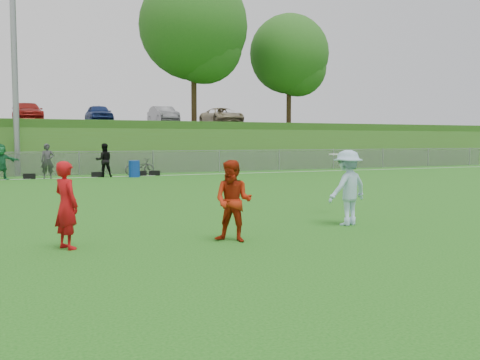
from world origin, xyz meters
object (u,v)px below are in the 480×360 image
recycling_bin (134,169)px  player_blue (348,188)px  player_red_center (233,201)px  bicycle (140,167)px  frisbee (335,154)px  player_red_left (66,205)px

recycling_bin → player_blue: bearing=-87.2°
player_red_center → player_blue: size_ratio=0.91×
bicycle → player_blue: bearing=167.9°
player_red_center → frisbee: size_ratio=5.14×
player_red_left → frisbee: size_ratio=5.17×
player_red_center → bicycle: size_ratio=0.89×
player_blue → player_red_center: bearing=-0.2°
recycling_bin → player_red_left: bearing=-106.3°
frisbee → player_red_left: bearing=-164.7°
player_red_center → player_red_left: bearing=-149.8°
player_red_center → bicycle: (2.86, 19.45, -0.31)m
frisbee → recycling_bin: size_ratio=0.35×
player_red_center → bicycle: 19.67m
player_blue → bicycle: 18.71m
player_blue → frisbee: (0.75, 1.62, 0.68)m
player_red_left → bicycle: 19.75m
player_blue → recycling_bin: (-0.82, 17.06, -0.40)m
player_red_center → bicycle: player_red_center is taller
player_blue → recycling_bin: bearing=-101.3°
player_red_center → frisbee: 4.52m
frisbee → bicycle: size_ratio=0.17×
player_red_center → player_blue: bearing=55.0°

